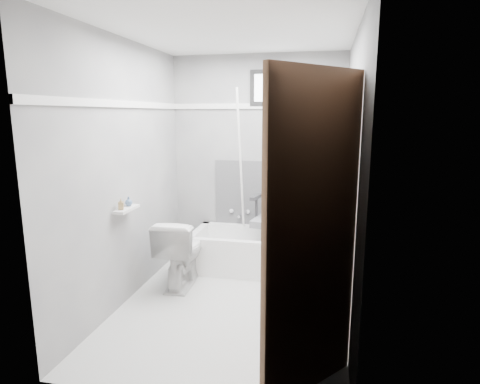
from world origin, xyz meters
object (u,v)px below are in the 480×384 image
(door, at_px, (360,259))
(soap_bottle_a, at_px, (121,204))
(bathtub, at_px, (259,251))
(toilet, at_px, (181,252))
(soap_bottle_b, at_px, (129,201))
(office_chair, at_px, (278,215))

(door, relative_size, soap_bottle_a, 20.40)
(bathtub, distance_m, soap_bottle_a, 1.72)
(toilet, distance_m, soap_bottle_a, 0.90)
(toilet, xyz_separation_m, soap_bottle_b, (-0.32, -0.44, 0.61))
(toilet, relative_size, soap_bottle_a, 7.23)
(toilet, distance_m, soap_bottle_b, 0.82)
(office_chair, xyz_separation_m, soap_bottle_a, (-1.24, -1.20, 0.33))
(office_chair, distance_m, toilet, 1.15)
(soap_bottle_a, height_order, soap_bottle_b, soap_bottle_a)
(toilet, bearing_deg, bathtub, -143.86)
(toilet, height_order, soap_bottle_b, soap_bottle_b)
(bathtub, xyz_separation_m, toilet, (-0.71, -0.57, 0.14))
(toilet, bearing_deg, office_chair, -148.55)
(bathtub, relative_size, office_chair, 1.46)
(door, xyz_separation_m, soap_bottle_a, (-1.92, 1.06, -0.03))
(office_chair, bearing_deg, door, -62.08)
(soap_bottle_b, bearing_deg, bathtub, 44.28)
(bathtub, relative_size, soap_bottle_b, 17.78)
(bathtub, height_order, door, door)
(office_chair, xyz_separation_m, toilet, (-0.92, -0.62, -0.29))
(door, distance_m, soap_bottle_a, 2.20)
(office_chair, relative_size, soap_bottle_a, 10.47)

